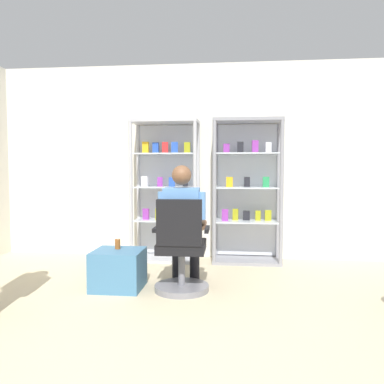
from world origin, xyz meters
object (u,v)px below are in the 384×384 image
object	(u,v)px
display_cabinet_left	(166,189)
office_chair	(181,254)
display_cabinet_right	(247,190)
storage_crate	(118,269)
seated_shopkeeper	(183,221)
tea_glass	(118,244)

from	to	relation	value
display_cabinet_left	office_chair	world-z (taller)	display_cabinet_left
display_cabinet_left	display_cabinet_right	xyz separation A→B (m)	(1.10, 0.00, -0.01)
display_cabinet_right	storage_crate	world-z (taller)	display_cabinet_right
display_cabinet_left	display_cabinet_right	bearing A→B (deg)	0.02
storage_crate	display_cabinet_left	bearing A→B (deg)	79.12
display_cabinet_left	seated_shopkeeper	size ratio (longest dim) A/B	1.47
display_cabinet_right	office_chair	xyz separation A→B (m)	(-0.69, -1.43, -0.57)
storage_crate	seated_shopkeeper	bearing A→B (deg)	9.18
display_cabinet_right	seated_shopkeeper	bearing A→B (deg)	-118.90
tea_glass	display_cabinet_right	bearing A→B (deg)	43.30
office_chair	tea_glass	distance (m)	0.71
tea_glass	storage_crate	bearing A→B (deg)	-68.93
display_cabinet_left	storage_crate	size ratio (longest dim) A/B	3.73
storage_crate	tea_glass	xyz separation A→B (m)	(-0.02, 0.06, 0.26)
office_chair	tea_glass	xyz separation A→B (m)	(-0.70, 0.12, 0.06)
display_cabinet_left	tea_glass	distance (m)	1.43
display_cabinet_left	seated_shopkeeper	bearing A→B (deg)	-72.25
storage_crate	tea_glass	bearing A→B (deg)	111.07
display_cabinet_right	tea_glass	bearing A→B (deg)	-136.70
office_chair	display_cabinet_right	bearing A→B (deg)	64.08
storage_crate	tea_glass	distance (m)	0.26
office_chair	tea_glass	bearing A→B (deg)	170.39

